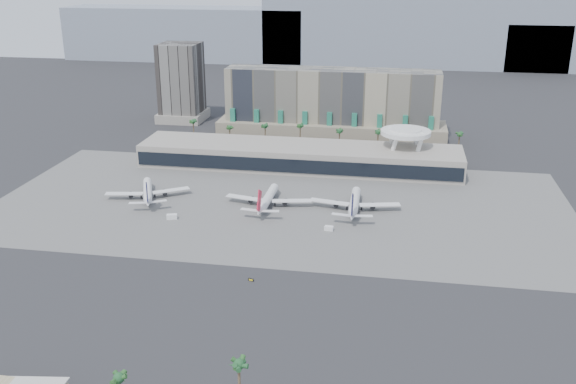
% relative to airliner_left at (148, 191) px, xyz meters
% --- Properties ---
extents(ground, '(900.00, 900.00, 0.00)m').
position_rel_airliner_left_xyz_m(ground, '(62.24, -50.93, -3.50)').
color(ground, '#232326').
rests_on(ground, ground).
extents(apron_pad, '(260.00, 130.00, 0.06)m').
position_rel_airliner_left_xyz_m(apron_pad, '(62.24, 4.07, -3.47)').
color(apron_pad, '#5B5B59').
rests_on(apron_pad, ground).
extents(mountain_ridge, '(680.00, 60.00, 70.00)m').
position_rel_airliner_left_xyz_m(mountain_ridge, '(90.12, 419.07, 26.39)').
color(mountain_ridge, gray).
rests_on(mountain_ridge, ground).
extents(hotel, '(140.00, 30.00, 42.00)m').
position_rel_airliner_left_xyz_m(hotel, '(72.24, 123.48, 13.31)').
color(hotel, tan).
rests_on(hotel, ground).
extents(office_tower, '(30.00, 30.00, 52.00)m').
position_rel_airliner_left_xyz_m(office_tower, '(-32.76, 149.07, 19.43)').
color(office_tower, black).
rests_on(office_tower, ground).
extents(terminal, '(170.00, 32.50, 14.50)m').
position_rel_airliner_left_xyz_m(terminal, '(62.24, 58.91, 3.01)').
color(terminal, '#A69E92').
rests_on(terminal, ground).
extents(saucer_structure, '(26.00, 26.00, 21.89)m').
position_rel_airliner_left_xyz_m(saucer_structure, '(117.24, 65.07, 14.95)').
color(saucer_structure, white).
rests_on(saucer_structure, ground).
extents(palm_row, '(157.80, 2.80, 13.10)m').
position_rel_airliner_left_xyz_m(palm_row, '(69.24, 94.07, 6.99)').
color(palm_row, brown).
rests_on(palm_row, ground).
extents(airliner_left, '(36.94, 38.10, 13.89)m').
position_rel_airliner_left_xyz_m(airliner_left, '(0.00, 0.00, 0.00)').
color(airliner_left, white).
rests_on(airliner_left, ground).
extents(airliner_centre, '(39.75, 40.88, 14.12)m').
position_rel_airliner_left_xyz_m(airliner_centre, '(56.95, 0.04, 0.06)').
color(airliner_centre, white).
rests_on(airliner_centre, ground).
extents(airliner_right, '(40.73, 41.90, 14.47)m').
position_rel_airliner_left_xyz_m(airliner_right, '(95.85, 1.42, 0.15)').
color(airliner_right, white).
rests_on(airliner_right, ground).
extents(service_vehicle_a, '(4.85, 3.35, 2.16)m').
position_rel_airliner_left_xyz_m(service_vehicle_a, '(19.44, -22.12, -2.42)').
color(service_vehicle_a, white).
rests_on(service_vehicle_a, ground).
extents(service_vehicle_b, '(3.82, 2.45, 1.86)m').
position_rel_airliner_left_xyz_m(service_vehicle_b, '(87.26, -22.71, -2.57)').
color(service_vehicle_b, white).
rests_on(service_vehicle_b, ground).
extents(taxiway_sign, '(2.06, 0.77, 0.93)m').
position_rel_airliner_left_xyz_m(taxiway_sign, '(65.44, -71.04, -3.04)').
color(taxiway_sign, black).
rests_on(taxiway_sign, ground).
extents(near_palm_a, '(6.00, 6.00, 10.99)m').
position_rel_airliner_left_xyz_m(near_palm_a, '(49.03, -142.52, 4.68)').
color(near_palm_a, brown).
rests_on(near_palm_a, ground).
extents(near_palm_b, '(6.00, 6.00, 15.30)m').
position_rel_airliner_left_xyz_m(near_palm_b, '(78.05, -137.99, 8.88)').
color(near_palm_b, brown).
rests_on(near_palm_b, ground).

